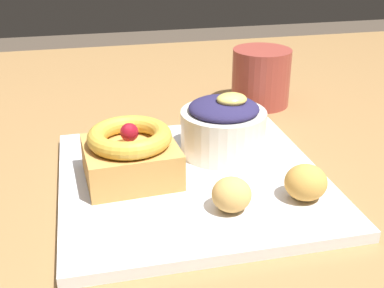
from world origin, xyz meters
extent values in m
cube|color=olive|center=(0.00, 0.00, 0.71)|extent=(1.31, 1.04, 0.04)
cylinder|color=olive|center=(0.56, 0.43, 0.34)|extent=(0.07, 0.07, 0.69)
cube|color=white|center=(0.00, -0.13, 0.74)|extent=(0.28, 0.28, 0.01)
cube|color=#C68E47|center=(-0.06, -0.12, 0.76)|extent=(0.10, 0.10, 0.04)
torus|color=gold|center=(-0.06, -0.12, 0.79)|extent=(0.09, 0.09, 0.02)
sphere|color=maroon|center=(-0.06, -0.12, 0.80)|extent=(0.02, 0.02, 0.02)
cylinder|color=silver|center=(0.05, -0.08, 0.77)|extent=(0.10, 0.10, 0.05)
ellipsoid|color=#28234C|center=(0.05, -0.08, 0.80)|extent=(0.08, 0.08, 0.02)
ellipsoid|color=#EAD666|center=(0.06, -0.09, 0.81)|extent=(0.03, 0.03, 0.01)
ellipsoid|color=tan|center=(0.02, -0.20, 0.76)|extent=(0.04, 0.04, 0.03)
ellipsoid|color=gold|center=(0.10, -0.20, 0.76)|extent=(0.04, 0.04, 0.04)
cylinder|color=#993D33|center=(0.16, 0.10, 0.77)|extent=(0.09, 0.09, 0.09)
camera|label=1|loc=(-0.11, -0.59, 1.00)|focal=46.56mm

